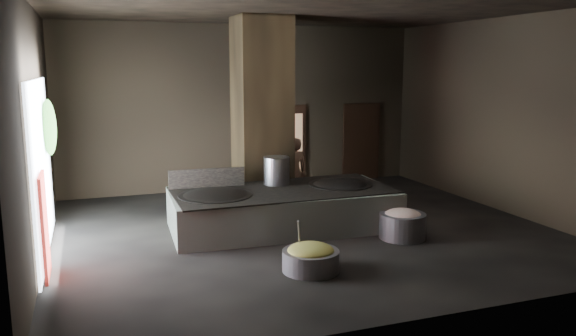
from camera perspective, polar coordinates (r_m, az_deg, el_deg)
name	(u,v)px	position (r m, az deg, el deg)	size (l,w,h in m)	color
floor	(303,232)	(11.86, 1.54, -6.49)	(10.00, 9.00, 0.10)	black
ceiling	(304,5)	(11.42, 1.66, 16.19)	(10.00, 9.00, 0.10)	black
back_wall	(244,107)	(15.73, -4.48, 6.15)	(10.00, 0.10, 4.50)	black
front_wall	(433,156)	(7.40, 14.53, 1.23)	(10.00, 0.10, 4.50)	black
left_wall	(32,132)	(10.68, -24.59, 3.32)	(0.10, 9.00, 4.50)	black
right_wall	(505,115)	(14.06, 21.22, 5.01)	(0.10, 9.00, 4.50)	black
pillar	(262,115)	(13.10, -2.67, 5.35)	(1.20, 1.20, 4.50)	black
hearth_platform	(283,209)	(11.88, -0.54, -4.19)	(4.64, 2.22, 0.81)	#A7B6A4
platform_cap	(283,190)	(11.78, -0.55, -2.25)	(4.54, 2.18, 0.03)	black
wok_left	(215,199)	(11.37, -7.39, -3.14)	(1.46, 1.46, 0.40)	black
wok_left_rim	(215,196)	(11.35, -7.40, -2.80)	(1.49, 1.49, 0.05)	black
wok_right	(340,188)	(12.34, 5.31, -2.03)	(1.36, 1.36, 0.38)	black
wok_right_rim	(340,185)	(12.33, 5.31, -1.71)	(1.39, 1.39, 0.05)	black
stock_pot	(277,171)	(12.25, -1.17, -0.27)	(0.56, 0.56, 0.60)	#97989E
splash_guard	(207,178)	(12.07, -8.24, -1.01)	(1.61, 0.06, 0.40)	black
cook	(294,171)	(13.81, 0.65, -0.34)	(0.60, 0.39, 1.66)	brown
veg_basin	(311,261)	(9.50, 2.32, -9.38)	(0.96, 0.96, 0.35)	slate
veg_fill	(311,251)	(9.44, 2.33, -8.39)	(0.79, 0.79, 0.24)	#7DA14D
ladle	(299,237)	(9.46, 1.14, -7.07)	(0.03, 0.03, 0.76)	#97989E
meat_basin	(402,226)	(11.44, 11.54, -5.77)	(0.92, 0.92, 0.50)	slate
meat_fill	(403,216)	(11.38, 11.58, -4.81)	(0.76, 0.76, 0.29)	tan
doorway_near	(286,147)	(16.11, -0.21, 2.17)	(1.18, 0.08, 2.38)	black
doorway_near_glow	(288,149)	(16.12, 0.05, 1.99)	(0.84, 0.04, 2.00)	#8C6647
doorway_far	(361,143)	(17.06, 7.42, 2.53)	(1.18, 0.08, 2.38)	black
doorway_far_glow	(361,144)	(17.26, 7.40, 2.45)	(0.81, 0.04, 1.93)	#8C6647
left_opening	(42,167)	(10.95, -23.73, 0.09)	(0.04, 4.20, 3.10)	white
pavilion_sliver	(45,226)	(9.84, -23.49, -5.45)	(0.05, 0.90, 1.70)	maroon
tree_silhouette	(49,127)	(11.96, -23.13, 3.83)	(0.28, 1.10, 1.10)	#194714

